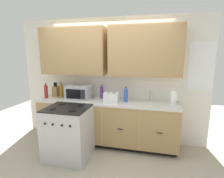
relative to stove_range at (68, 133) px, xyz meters
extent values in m
plane|color=#B2A893|center=(0.53, 0.33, -0.47)|extent=(8.00, 8.00, 0.00)
cube|color=white|center=(0.53, 0.96, 0.82)|extent=(4.03, 0.05, 2.59)
cube|color=white|center=(0.53, 0.93, 0.66)|extent=(2.83, 0.01, 0.40)
cube|color=tan|center=(-0.20, 0.76, 1.44)|extent=(1.37, 0.34, 0.95)
cube|color=#A58052|center=(-0.20, 0.59, 1.44)|extent=(1.34, 0.01, 0.89)
cube|color=tan|center=(1.26, 0.76, 1.44)|extent=(1.37, 0.34, 0.95)
cube|color=#A58052|center=(1.26, 0.59, 1.44)|extent=(1.34, 0.01, 0.89)
cube|color=white|center=(2.29, 0.93, 1.16)|extent=(0.44, 0.01, 0.90)
cube|color=black|center=(0.53, 0.66, -0.42)|extent=(2.77, 0.48, 0.10)
cube|color=tan|center=(0.53, 0.63, 0.03)|extent=(2.83, 0.60, 0.79)
cube|color=#A88354|center=(-0.53, 0.33, 0.03)|extent=(0.65, 0.01, 0.73)
cube|color=black|center=(-0.53, 0.31, 0.02)|extent=(0.10, 0.01, 0.01)
cube|color=#A88354|center=(0.18, 0.33, 0.03)|extent=(0.65, 0.01, 0.73)
cube|color=black|center=(0.18, 0.31, 0.02)|extent=(0.10, 0.01, 0.01)
cube|color=#A88354|center=(0.88, 0.33, 0.03)|extent=(0.65, 0.01, 0.73)
cube|color=black|center=(0.88, 0.31, 0.02)|extent=(0.10, 0.01, 0.01)
cube|color=#A88354|center=(1.59, 0.33, 0.03)|extent=(0.65, 0.01, 0.73)
cube|color=black|center=(1.59, 0.31, 0.02)|extent=(0.10, 0.01, 0.01)
cube|color=silver|center=(0.53, 0.63, 0.44)|extent=(2.86, 0.63, 0.04)
cube|color=#A8AAAF|center=(1.39, 0.66, 0.45)|extent=(0.56, 0.38, 0.02)
cube|color=#B7B7BC|center=(0.00, 0.00, -0.01)|extent=(0.76, 0.66, 0.92)
cube|color=black|center=(0.00, 0.00, 0.46)|extent=(0.74, 0.65, 0.02)
cylinder|color=black|center=(-0.18, -0.16, 0.47)|extent=(0.12, 0.12, 0.01)
cylinder|color=black|center=(0.18, -0.16, 0.47)|extent=(0.12, 0.12, 0.01)
cylinder|color=black|center=(-0.18, 0.16, 0.47)|extent=(0.12, 0.12, 0.01)
cylinder|color=black|center=(0.18, 0.16, 0.47)|extent=(0.12, 0.12, 0.01)
cylinder|color=black|center=(-0.22, -0.34, 0.28)|extent=(0.03, 0.02, 0.03)
cylinder|color=black|center=(-0.08, -0.34, 0.28)|extent=(0.03, 0.02, 0.03)
cylinder|color=black|center=(0.08, -0.34, 0.28)|extent=(0.03, 0.02, 0.03)
cylinder|color=black|center=(0.22, -0.34, 0.28)|extent=(0.03, 0.02, 0.03)
cube|color=#B7B7BC|center=(-0.06, 0.65, 0.60)|extent=(0.48, 0.36, 0.28)
cube|color=black|center=(-0.10, 0.46, 0.60)|extent=(0.31, 0.01, 0.19)
cube|color=#28282D|center=(0.10, 0.46, 0.60)|extent=(0.10, 0.01, 0.19)
cube|color=white|center=(0.66, 0.53, 0.56)|extent=(0.28, 0.18, 0.19)
cube|color=black|center=(0.61, 0.53, 0.65)|extent=(0.02, 0.13, 0.01)
cube|color=black|center=(0.71, 0.53, 0.65)|extent=(0.02, 0.13, 0.01)
cube|color=#9C794E|center=(-0.65, 0.74, 0.57)|extent=(0.11, 0.14, 0.22)
cylinder|color=black|center=(-0.68, 0.73, 0.73)|extent=(0.02, 0.02, 0.09)
cylinder|color=black|center=(-0.66, 0.73, 0.73)|extent=(0.02, 0.02, 0.09)
cylinder|color=black|center=(-0.64, 0.73, 0.73)|extent=(0.02, 0.02, 0.09)
cylinder|color=black|center=(-0.62, 0.73, 0.73)|extent=(0.02, 0.02, 0.09)
cylinder|color=#B2B5BA|center=(1.39, 0.84, 0.56)|extent=(0.02, 0.02, 0.20)
cylinder|color=white|center=(1.82, 0.65, 0.59)|extent=(0.12, 0.12, 0.26)
cylinder|color=#1E707A|center=(-0.39, 0.71, 0.56)|extent=(0.08, 0.08, 0.19)
cone|color=#1E707A|center=(-0.39, 0.71, 0.68)|extent=(0.07, 0.07, 0.05)
cylinder|color=black|center=(-0.39, 0.71, 0.70)|extent=(0.03, 0.03, 0.02)
cylinder|color=#9E6619|center=(-0.51, 0.71, 0.60)|extent=(0.08, 0.08, 0.27)
cone|color=#9E6619|center=(-0.51, 0.71, 0.76)|extent=(0.07, 0.07, 0.07)
cylinder|color=black|center=(-0.51, 0.71, 0.79)|extent=(0.03, 0.03, 0.02)
cylinder|color=blue|center=(0.93, 0.65, 0.58)|extent=(0.08, 0.08, 0.24)
cone|color=blue|center=(0.93, 0.65, 0.73)|extent=(0.07, 0.07, 0.06)
cylinder|color=black|center=(0.93, 0.65, 0.75)|extent=(0.03, 0.03, 0.02)
cylinder|color=#663384|center=(0.40, 0.79, 0.58)|extent=(0.07, 0.07, 0.24)
cone|color=#663384|center=(0.40, 0.79, 0.73)|extent=(0.06, 0.06, 0.06)
cylinder|color=black|center=(0.40, 0.79, 0.75)|extent=(0.02, 0.02, 0.02)
cylinder|color=maroon|center=(-0.77, 0.55, 0.59)|extent=(0.08, 0.08, 0.26)
cone|color=maroon|center=(-0.77, 0.55, 0.75)|extent=(0.07, 0.07, 0.06)
cylinder|color=black|center=(-0.77, 0.55, 0.78)|extent=(0.03, 0.03, 0.02)
camera|label=1|loc=(1.45, -2.67, 1.37)|focal=28.15mm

